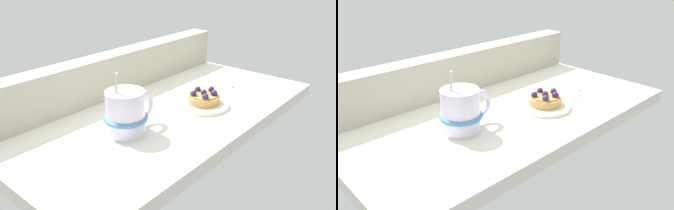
% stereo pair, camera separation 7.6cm
% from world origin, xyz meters
% --- Properties ---
extents(ground_plane, '(0.77, 0.40, 0.03)m').
position_xyz_m(ground_plane, '(0.00, 0.00, -0.02)').
color(ground_plane, silver).
extents(window_rail_back, '(0.75, 0.06, 0.10)m').
position_xyz_m(window_rail_back, '(0.00, 0.17, 0.05)').
color(window_rail_back, '#B2AD99').
rests_on(window_rail_back, ground_plane).
extents(dessert_plate, '(0.12, 0.12, 0.01)m').
position_xyz_m(dessert_plate, '(0.07, -0.06, 0.00)').
color(dessert_plate, silver).
rests_on(dessert_plate, ground_plane).
extents(raspberry_tart, '(0.08, 0.08, 0.03)m').
position_xyz_m(raspberry_tart, '(0.07, -0.06, 0.02)').
color(raspberry_tart, tan).
rests_on(raspberry_tart, dessert_plate).
extents(coffee_mug, '(0.12, 0.09, 0.13)m').
position_xyz_m(coffee_mug, '(-0.14, -0.02, 0.04)').
color(coffee_mug, silver).
rests_on(coffee_mug, ground_plane).
extents(dessert_fork, '(0.15, 0.08, 0.01)m').
position_xyz_m(dessert_fork, '(0.24, -0.04, 0.00)').
color(dessert_fork, silver).
rests_on(dessert_fork, ground_plane).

